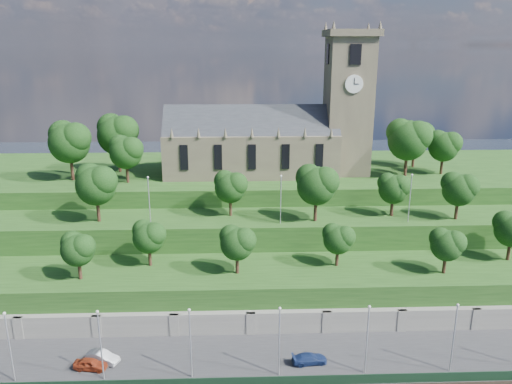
{
  "coord_description": "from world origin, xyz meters",
  "views": [
    {
      "loc": [
        -6.41,
        -46.58,
        38.54
      ],
      "look_at": [
        -3.64,
        30.0,
        15.93
      ],
      "focal_mm": 35.0,
      "sensor_mm": 36.0,
      "label": 1
    }
  ],
  "objects_px": {
    "car_middle": "(102,357)",
    "church": "(276,134)",
    "car_left": "(91,364)",
    "car_right": "(309,359)"
  },
  "relations": [
    {
      "from": "car_middle",
      "to": "car_left",
      "type": "bearing_deg",
      "value": 164.24
    },
    {
      "from": "church",
      "to": "car_middle",
      "type": "xyz_separation_m",
      "value": [
        -23.72,
        -40.3,
        -19.84
      ]
    },
    {
      "from": "car_left",
      "to": "car_middle",
      "type": "distance_m",
      "value": 1.69
    },
    {
      "from": "car_left",
      "to": "car_right",
      "type": "bearing_deg",
      "value": -81.03
    },
    {
      "from": "church",
      "to": "car_right",
      "type": "relative_size",
      "value": 9.13
    },
    {
      "from": "car_left",
      "to": "car_middle",
      "type": "height_order",
      "value": "car_middle"
    },
    {
      "from": "car_right",
      "to": "car_middle",
      "type": "bearing_deg",
      "value": 80.68
    },
    {
      "from": "car_middle",
      "to": "car_right",
      "type": "xyz_separation_m",
      "value": [
        24.76,
        -1.11,
        -0.07
      ]
    },
    {
      "from": "car_middle",
      "to": "church",
      "type": "bearing_deg",
      "value": -8.39
    },
    {
      "from": "car_left",
      "to": "car_middle",
      "type": "xyz_separation_m",
      "value": [
        1.04,
        1.33,
        0.01
      ]
    }
  ]
}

